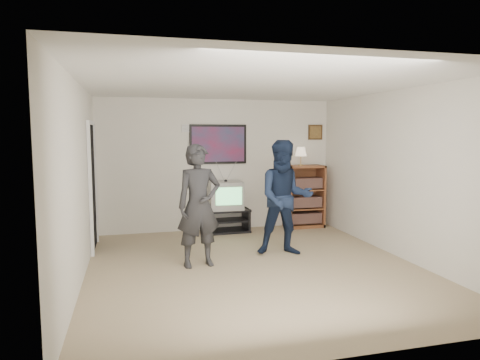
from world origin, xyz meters
name	(u,v)px	position (x,y,z in m)	size (l,w,h in m)	color
room_shell	(248,176)	(0.00, 0.35, 1.25)	(4.51, 5.00, 2.51)	#94855E
media_stand	(226,220)	(0.08, 2.23, 0.22)	(0.89, 0.52, 0.44)	black
crt_television	(226,195)	(0.09, 2.23, 0.70)	(0.62, 0.52, 0.52)	#959591
bookshelf	(304,196)	(1.69, 2.28, 0.61)	(0.75, 0.43, 1.23)	brown
table_lamp	(301,156)	(1.61, 2.27, 1.41)	(0.23, 0.23, 0.36)	beige
person_tall	(199,206)	(-0.73, 0.28, 0.85)	(0.62, 0.41, 1.71)	#262628
person_short	(285,198)	(0.64, 0.53, 0.88)	(0.85, 0.67, 1.76)	#141E37
controller_left	(197,175)	(-0.71, 0.51, 1.27)	(0.03, 0.11, 0.03)	white
controller_right	(278,184)	(0.62, 0.80, 1.05)	(0.04, 0.13, 0.04)	white
poster	(218,144)	(0.00, 2.48, 1.65)	(1.10, 0.03, 0.75)	black
air_vent	(189,128)	(-0.55, 2.48, 1.95)	(0.28, 0.02, 0.14)	white
small_picture	(315,132)	(2.00, 2.48, 1.88)	(0.30, 0.03, 0.30)	#321F10
doorway	(92,187)	(-2.23, 1.60, 1.00)	(0.03, 0.85, 2.00)	black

